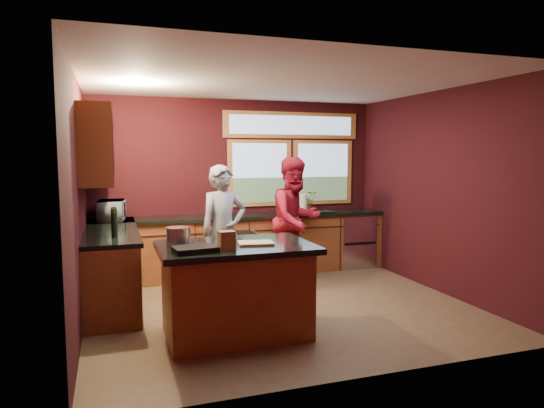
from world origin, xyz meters
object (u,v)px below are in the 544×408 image
cutting_board (256,243)px  stock_pot (179,236)px  person_grey (223,231)px  island (236,289)px  person_red (295,220)px

cutting_board → stock_pot: stock_pot is taller
person_grey → stock_pot: size_ratio=7.16×
island → person_grey: (0.19, 1.38, 0.38)m
person_grey → stock_pot: person_grey is taller
island → person_grey: bearing=82.1°
person_red → stock_pot: 2.50m
island → cutting_board: (0.20, -0.05, 0.48)m
island → person_red: 2.26m
person_red → stock_pot: person_red is taller
person_red → stock_pot: size_ratio=7.55×
stock_pot → person_red: bearing=40.5°
person_grey → cutting_board: size_ratio=4.91×
person_grey → person_red: bearing=7.3°
person_red → stock_pot: (-1.90, -1.62, 0.13)m
person_grey → island: bearing=-109.2°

